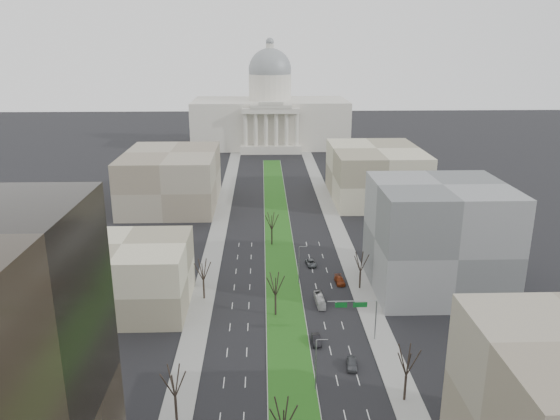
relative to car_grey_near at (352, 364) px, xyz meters
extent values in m
plane|color=black|center=(-10.47, 58.87, -0.73)|extent=(600.00, 600.00, 0.00)
cube|color=#999993|center=(-10.47, 57.87, -0.66)|extent=(8.00, 222.00, 0.15)
cube|color=#214D14|center=(-10.47, 57.87, -0.56)|extent=(7.70, 221.70, 0.06)
cube|color=gray|center=(-27.97, 33.87, -0.66)|extent=(5.00, 330.00, 0.15)
cube|color=gray|center=(7.03, 33.87, -0.66)|extent=(5.00, 330.00, 0.15)
cube|color=beige|center=(-10.47, 208.87, 11.27)|extent=(80.00, 40.00, 24.00)
cube|color=beige|center=(-10.47, 185.87, 1.27)|extent=(30.00, 6.00, 4.00)
cube|color=beige|center=(-10.47, 185.87, 20.27)|extent=(28.00, 5.00, 2.50)
cube|color=beige|center=(-10.47, 185.87, 22.27)|extent=(20.00, 5.00, 1.80)
cube|color=beige|center=(-10.47, 185.87, 23.87)|extent=(12.00, 5.00, 1.60)
cylinder|color=beige|center=(-10.47, 208.87, 29.27)|extent=(22.00, 22.00, 14.00)
sphere|color=gray|center=(-10.47, 208.87, 38.27)|extent=(22.00, 22.00, 22.00)
cylinder|color=beige|center=(-10.47, 208.87, 49.27)|extent=(4.00, 4.00, 4.00)
sphere|color=gray|center=(-10.47, 208.87, 52.27)|extent=(4.00, 4.00, 4.00)
cylinder|color=beige|center=(-22.97, 185.87, 11.27)|extent=(2.00, 2.00, 16.00)
cylinder|color=beige|center=(-17.97, 185.87, 11.27)|extent=(2.00, 2.00, 16.00)
cylinder|color=beige|center=(-12.97, 185.87, 11.27)|extent=(2.00, 2.00, 16.00)
cylinder|color=beige|center=(-7.97, 185.87, 11.27)|extent=(2.00, 2.00, 16.00)
cylinder|color=beige|center=(-2.97, 185.87, 11.27)|extent=(2.00, 2.00, 16.00)
cylinder|color=beige|center=(2.03, 185.87, 11.27)|extent=(2.00, 2.00, 16.00)
cube|color=gray|center=(-43.47, 23.87, 6.27)|extent=(26.00, 22.00, 14.00)
cube|color=slate|center=(23.53, 30.87, 11.27)|extent=(28.00, 26.00, 24.00)
cube|color=gray|center=(-45.47, 98.87, 8.27)|extent=(30.00, 40.00, 18.00)
cube|color=gray|center=(24.53, 103.87, 8.27)|extent=(30.00, 40.00, 18.00)
cylinder|color=black|center=(-27.67, -13.13, 1.43)|extent=(0.40, 0.40, 4.32)
cylinder|color=black|center=(-27.67, 26.87, 1.38)|extent=(0.40, 0.40, 4.22)
cylinder|color=black|center=(6.73, -9.13, 1.47)|extent=(0.40, 0.40, 4.42)
cylinder|color=black|center=(6.73, 30.87, 1.28)|extent=(0.40, 0.40, 4.03)
cylinder|color=black|center=(-12.47, 18.87, 1.43)|extent=(0.40, 0.40, 4.32)
cylinder|color=black|center=(-12.47, 58.87, 1.43)|extent=(0.40, 0.40, 4.32)
cylinder|color=gray|center=(-6.77, -6.13, 3.77)|extent=(0.20, 0.20, 9.00)
cylinder|color=gray|center=(-5.87, -6.13, 8.37)|extent=(1.80, 0.12, 0.12)
cylinder|color=gray|center=(-6.77, 33.87, 3.77)|extent=(0.20, 0.20, 9.00)
cylinder|color=gray|center=(-5.87, 33.87, 8.37)|extent=(1.80, 0.12, 0.12)
cylinder|color=gray|center=(5.73, 8.87, 3.27)|extent=(0.24, 0.24, 8.00)
cylinder|color=gray|center=(1.23, 8.87, 7.27)|extent=(9.00, 0.18, 0.18)
cube|color=#0C591E|center=(2.73, 8.95, 6.47)|extent=(2.60, 0.08, 1.00)
cube|color=#0C591E|center=(-0.77, 8.95, 6.47)|extent=(2.20, 0.08, 1.00)
imported|color=#47494E|center=(0.00, 0.00, 0.00)|extent=(2.19, 4.47, 1.47)
imported|color=black|center=(-5.27, 7.99, -0.02)|extent=(1.57, 4.34, 1.42)
imported|color=maroon|center=(2.61, 33.75, -0.03)|extent=(2.25, 4.93, 1.40)
imported|color=#4E5256|center=(-3.04, 44.40, -0.08)|extent=(2.79, 4.94, 1.30)
imported|color=silver|center=(-3.02, 23.49, 0.20)|extent=(1.95, 6.78, 1.87)
camera|label=1|loc=(-14.85, -80.27, 52.35)|focal=35.00mm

